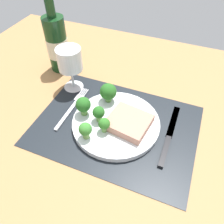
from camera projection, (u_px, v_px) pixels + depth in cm
name	position (u px, v px, depth cm)	size (l,w,h in cm)	color
ground_plane	(116.00, 129.00, 65.55)	(140.00, 110.00, 3.00)	#996D42
placemat	(116.00, 125.00, 64.36)	(45.67, 33.84, 0.30)	black
plate	(116.00, 123.00, 63.67)	(25.00, 25.00, 1.60)	silver
steak	(129.00, 122.00, 61.36)	(11.16, 10.19, 2.37)	tan
broccoli_near_fork	(108.00, 92.00, 66.42)	(5.08, 5.08, 6.20)	#5B8942
broccoli_center	(99.00, 113.00, 61.19)	(3.43, 3.43, 4.96)	#6B994C
broccoli_back_left	(104.00, 124.00, 58.67)	(3.20, 3.20, 4.58)	#6B994C
broccoli_front_edge	(85.00, 130.00, 57.01)	(3.51, 3.51, 5.09)	#6B994C
broccoli_near_steak	(83.00, 105.00, 62.54)	(4.35, 4.35, 5.93)	#5B8942
fork	(73.00, 107.00, 68.88)	(2.40, 19.20, 0.50)	silver
knife	(168.00, 139.00, 60.44)	(1.80, 23.00, 0.80)	black
wine_bottle	(57.00, 44.00, 77.02)	(7.44, 7.44, 26.89)	#143819
wine_glass	(70.00, 62.00, 69.08)	(7.78, 7.78, 14.64)	silver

